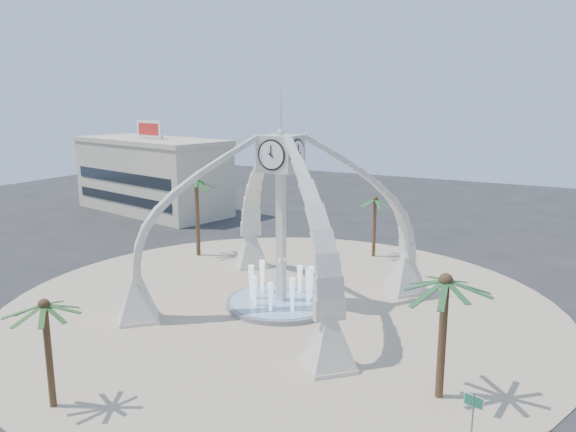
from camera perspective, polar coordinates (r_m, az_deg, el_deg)
The scene contains 10 objects.
ground at distance 41.27m, azimuth -0.70°, elevation -9.07°, with size 140.00×140.00×0.00m, color #282828.
plaza at distance 41.26m, azimuth -0.70°, elevation -9.04°, with size 40.00×40.00×0.06m, color tan.
clock_tower at distance 39.41m, azimuth -0.72°, elevation -0.23°, with size 17.94×17.94×16.30m.
fountain at distance 41.17m, azimuth -0.70°, elevation -8.70°, with size 8.00×8.00×3.62m.
building_nw at distance 76.05m, azimuth -13.65°, elevation 4.08°, with size 23.75×13.73×11.90m.
palm_east at distance 28.23m, azimuth 15.72°, elevation -6.48°, with size 4.61×4.61×7.01m.
palm_west at distance 52.86m, azimuth -9.32°, elevation 3.50°, with size 5.48×5.48×8.09m.
palm_north at distance 52.72m, azimuth 8.84°, elevation 1.62°, with size 4.35×4.35×6.22m.
palm_south at distance 29.02m, azimuth -23.53°, elevation -8.41°, with size 3.82×3.82×5.95m.
street_sign at distance 26.75m, azimuth 18.30°, elevation -17.99°, with size 0.87×0.23×2.42m.
Camera 1 is at (19.03, -33.49, 14.82)m, focal length 35.00 mm.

